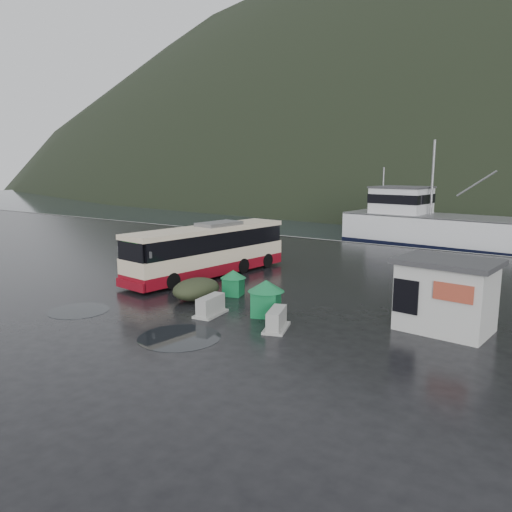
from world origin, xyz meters
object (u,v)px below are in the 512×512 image
Objects in this scene: ticket_kiosk at (443,330)px; jersey_barrier_b at (276,329)px; dome_tent at (196,299)px; jersey_barrier_a at (211,315)px; fishing_trawler at (461,238)px; waste_bin_right at (266,316)px; coach_bus at (209,275)px; white_van at (189,268)px; waste_bin_left at (233,295)px.

jersey_barrier_b is (-5.54, -3.73, 0.00)m from ticket_kiosk.
ticket_kiosk is 2.19× the size of jersey_barrier_b.
dome_tent reaches higher than jersey_barrier_a.
fishing_trawler reaches higher than dome_tent.
coach_bus is at bearing 146.59° from waste_bin_right.
dome_tent is 0.72× the size of ticket_kiosk.
dome_tent reaches higher than jersey_barrier_b.
waste_bin_right is at bearing -41.73° from white_van.
white_van is 3.34× the size of jersey_barrier_b.
waste_bin_right is 4.34m from dome_tent.
fishing_trawler is (-0.14, 31.78, 0.00)m from jersey_barrier_b.
coach_bus is at bearing 144.81° from jersey_barrier_b.
ticket_kiosk is at bearing 33.94° from jersey_barrier_b.
coach_bus is 6.57× the size of jersey_barrier_a.
dome_tent is (-4.33, 0.32, 0.00)m from waste_bin_right.
fishing_trawler reaches higher than jersey_barrier_b.
waste_bin_right is 7.32m from ticket_kiosk.
fishing_trawler is at bearing 87.70° from waste_bin_right.
dome_tent is at bearing 144.59° from jersey_barrier_a.
jersey_barrier_b is at bearing -43.56° from white_van.
waste_bin_right is (3.32, -2.00, 0.00)m from waste_bin_left.
waste_bin_right is 0.60× the size of dome_tent.
ticket_kiosk reaches higher than waste_bin_left.
coach_bus is 27.03m from fishing_trawler.
waste_bin_left is 0.78× the size of jersey_barrier_b.
waste_bin_left is 1.95m from dome_tent.
fishing_trawler is at bearing 106.39° from ticket_kiosk.
fishing_trawler reaches higher than coach_bus.
white_van reaches higher than waste_bin_right.
white_van is at bearing 149.71° from waste_bin_left.
white_van is 13.26m from jersey_barrier_b.
waste_bin_right is 0.44× the size of ticket_kiosk.
coach_bus reaches higher than waste_bin_right.
waste_bin_right reaches higher than jersey_barrier_a.
dome_tent is at bearing 164.14° from jersey_barrier_b.
waste_bin_right reaches higher than jersey_barrier_b.
waste_bin_right is at bearing -4.26° from dome_tent.
waste_bin_right is at bearing 31.59° from jersey_barrier_a.
jersey_barrier_a is at bearing -148.41° from waste_bin_right.
white_van reaches higher than jersey_barrier_b.
jersey_barrier_b is (1.36, -1.29, 0.00)m from waste_bin_right.
waste_bin_right is 0.06× the size of fishing_trawler.
coach_bus is at bearing 175.34° from ticket_kiosk.
white_van reaches higher than jersey_barrier_a.
waste_bin_right reaches higher than waste_bin_left.
white_van is at bearing 165.25° from coach_bus.
ticket_kiosk reaches higher than waste_bin_right.
waste_bin_left is 0.77× the size of jersey_barrier_a.
dome_tent is (3.02, -4.52, 0.00)m from coach_bus.
white_van is 1.52× the size of ticket_kiosk.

